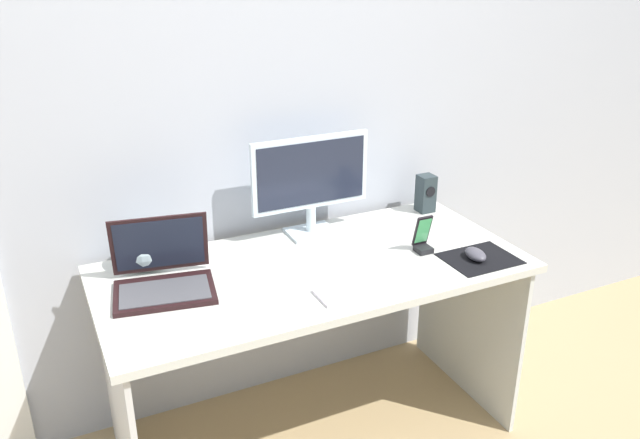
{
  "coord_description": "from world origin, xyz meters",
  "views": [
    {
      "loc": [
        -0.83,
        -1.8,
        1.74
      ],
      "look_at": [
        0.02,
        -0.02,
        0.9
      ],
      "focal_mm": 36.3,
      "sensor_mm": 36.0,
      "label": 1
    }
  ],
  "objects_px": {
    "laptop": "(163,276)",
    "keyboard_external": "(377,285)",
    "monitor": "(311,181)",
    "fishbowl": "(143,246)",
    "phone_in_dock": "(423,239)",
    "speaker_right": "(426,193)",
    "mouse": "(476,254)"
  },
  "relations": [
    {
      "from": "speaker_right",
      "to": "laptop",
      "type": "height_order",
      "value": "laptop"
    },
    {
      "from": "monitor",
      "to": "keyboard_external",
      "type": "height_order",
      "value": "monitor"
    },
    {
      "from": "monitor",
      "to": "mouse",
      "type": "height_order",
      "value": "monitor"
    },
    {
      "from": "fishbowl",
      "to": "mouse",
      "type": "relative_size",
      "value": 1.68
    },
    {
      "from": "laptop",
      "to": "keyboard_external",
      "type": "bearing_deg",
      "value": -24.39
    },
    {
      "from": "monitor",
      "to": "fishbowl",
      "type": "distance_m",
      "value": 0.65
    },
    {
      "from": "laptop",
      "to": "fishbowl",
      "type": "relative_size",
      "value": 2.1
    },
    {
      "from": "keyboard_external",
      "to": "phone_in_dock",
      "type": "distance_m",
      "value": 0.32
    },
    {
      "from": "speaker_right",
      "to": "fishbowl",
      "type": "xyz_separation_m",
      "value": [
        -1.15,
        -0.02,
        0.0
      ]
    },
    {
      "from": "phone_in_dock",
      "to": "keyboard_external",
      "type": "bearing_deg",
      "value": -150.66
    },
    {
      "from": "monitor",
      "to": "phone_in_dock",
      "type": "height_order",
      "value": "monitor"
    },
    {
      "from": "fishbowl",
      "to": "phone_in_dock",
      "type": "height_order",
      "value": "fishbowl"
    },
    {
      "from": "mouse",
      "to": "phone_in_dock",
      "type": "distance_m",
      "value": 0.19
    },
    {
      "from": "fishbowl",
      "to": "mouse",
      "type": "height_order",
      "value": "fishbowl"
    },
    {
      "from": "speaker_right",
      "to": "keyboard_external",
      "type": "xyz_separation_m",
      "value": [
        -0.51,
        -0.48,
        -0.07
      ]
    },
    {
      "from": "speaker_right",
      "to": "laptop",
      "type": "relative_size",
      "value": 0.44
    },
    {
      "from": "keyboard_external",
      "to": "fishbowl",
      "type": "bearing_deg",
      "value": 144.37
    },
    {
      "from": "speaker_right",
      "to": "monitor",
      "type": "bearing_deg",
      "value": -179.45
    },
    {
      "from": "keyboard_external",
      "to": "speaker_right",
      "type": "bearing_deg",
      "value": 42.99
    },
    {
      "from": "monitor",
      "to": "speaker_right",
      "type": "bearing_deg",
      "value": 0.55
    },
    {
      "from": "speaker_right",
      "to": "phone_in_dock",
      "type": "distance_m",
      "value": 0.39
    },
    {
      "from": "speaker_right",
      "to": "phone_in_dock",
      "type": "height_order",
      "value": "speaker_right"
    },
    {
      "from": "monitor",
      "to": "phone_in_dock",
      "type": "distance_m",
      "value": 0.46
    },
    {
      "from": "monitor",
      "to": "mouse",
      "type": "relative_size",
      "value": 4.63
    },
    {
      "from": "laptop",
      "to": "speaker_right",
      "type": "bearing_deg",
      "value": 9.73
    },
    {
      "from": "fishbowl",
      "to": "keyboard_external",
      "type": "bearing_deg",
      "value": -35.32
    },
    {
      "from": "laptop",
      "to": "mouse",
      "type": "xyz_separation_m",
      "value": [
        1.03,
        -0.26,
        -0.02
      ]
    },
    {
      "from": "speaker_right",
      "to": "phone_in_dock",
      "type": "relative_size",
      "value": 1.13
    },
    {
      "from": "laptop",
      "to": "keyboard_external",
      "type": "height_order",
      "value": "laptop"
    },
    {
      "from": "monitor",
      "to": "mouse",
      "type": "distance_m",
      "value": 0.65
    },
    {
      "from": "fishbowl",
      "to": "phone_in_dock",
      "type": "xyz_separation_m",
      "value": [
        0.93,
        -0.3,
        -0.03
      ]
    },
    {
      "from": "monitor",
      "to": "keyboard_external",
      "type": "relative_size",
      "value": 1.12
    }
  ]
}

